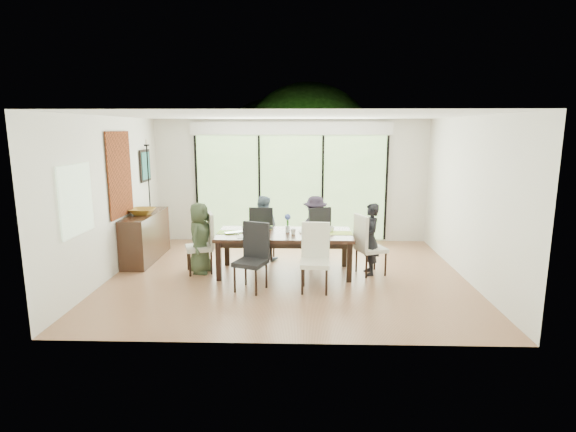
{
  "coord_description": "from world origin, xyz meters",
  "views": [
    {
      "loc": [
        0.23,
        -7.41,
        2.49
      ],
      "look_at": [
        0.0,
        0.25,
        1.0
      ],
      "focal_mm": 28.0,
      "sensor_mm": 36.0,
      "label": 1
    }
  ],
  "objects_px": {
    "person_left_end": "(200,238)",
    "laptop": "(235,233)",
    "vase": "(288,229)",
    "cup_b": "(293,232)",
    "cup_c": "(331,229)",
    "chair_far_left": "(263,232)",
    "cup_a": "(245,228)",
    "chair_left_end": "(199,243)",
    "person_far_right": "(315,228)",
    "chair_right_end": "(371,244)",
    "bowl": "(142,212)",
    "table_top": "(285,234)",
    "chair_near_right": "(315,258)",
    "person_far_left": "(263,228)",
    "chair_near_left": "(250,257)",
    "person_right_end": "(370,239)",
    "sideboard": "(146,237)",
    "chair_far_right": "(315,233)"
  },
  "relations": [
    {
      "from": "table_top",
      "to": "person_far_left",
      "type": "height_order",
      "value": "person_far_left"
    },
    {
      "from": "chair_far_right",
      "to": "cup_c",
      "type": "height_order",
      "value": "chair_far_right"
    },
    {
      "from": "chair_right_end",
      "to": "cup_c",
      "type": "xyz_separation_m",
      "value": [
        -0.7,
        0.1,
        0.24
      ]
    },
    {
      "from": "chair_right_end",
      "to": "chair_far_left",
      "type": "distance_m",
      "value": 2.13
    },
    {
      "from": "chair_left_end",
      "to": "chair_near_left",
      "type": "distance_m",
      "value": 1.33
    },
    {
      "from": "person_left_end",
      "to": "cup_a",
      "type": "relative_size",
      "value": 10.4
    },
    {
      "from": "person_left_end",
      "to": "chair_far_left",
      "type": "bearing_deg",
      "value": -39.55
    },
    {
      "from": "chair_far_left",
      "to": "vase",
      "type": "bearing_deg",
      "value": 125.83
    },
    {
      "from": "cup_b",
      "to": "person_far_left",
      "type": "bearing_deg",
      "value": 122.83
    },
    {
      "from": "table_top",
      "to": "cup_c",
      "type": "relative_size",
      "value": 19.35
    },
    {
      "from": "vase",
      "to": "bowl",
      "type": "xyz_separation_m",
      "value": [
        -2.76,
        0.61,
        0.18
      ]
    },
    {
      "from": "chair_near_right",
      "to": "laptop",
      "type": "distance_m",
      "value": 1.57
    },
    {
      "from": "vase",
      "to": "bowl",
      "type": "height_order",
      "value": "bowl"
    },
    {
      "from": "laptop",
      "to": "vase",
      "type": "bearing_deg",
      "value": -20.19
    },
    {
      "from": "laptop",
      "to": "cup_a",
      "type": "bearing_deg",
      "value": 29.39
    },
    {
      "from": "laptop",
      "to": "cup_c",
      "type": "bearing_deg",
      "value": -22.74
    },
    {
      "from": "person_right_end",
      "to": "vase",
      "type": "height_order",
      "value": "person_right_end"
    },
    {
      "from": "person_far_right",
      "to": "cup_b",
      "type": "height_order",
      "value": "person_far_right"
    },
    {
      "from": "chair_far_right",
      "to": "laptop",
      "type": "relative_size",
      "value": 3.33
    },
    {
      "from": "sideboard",
      "to": "chair_far_right",
      "type": "bearing_deg",
      "value": 1.56
    },
    {
      "from": "table_top",
      "to": "cup_b",
      "type": "height_order",
      "value": "cup_b"
    },
    {
      "from": "person_left_end",
      "to": "laptop",
      "type": "xyz_separation_m",
      "value": [
        0.63,
        -0.1,
        0.11
      ]
    },
    {
      "from": "cup_c",
      "to": "chair_far_left",
      "type": "bearing_deg",
      "value": 149.04
    },
    {
      "from": "vase",
      "to": "cup_b",
      "type": "bearing_deg",
      "value": -56.31
    },
    {
      "from": "person_left_end",
      "to": "cup_b",
      "type": "distance_m",
      "value": 1.64
    },
    {
      "from": "chair_far_left",
      "to": "vase",
      "type": "relative_size",
      "value": 9.17
    },
    {
      "from": "chair_left_end",
      "to": "person_left_end",
      "type": "distance_m",
      "value": 0.09
    },
    {
      "from": "table_top",
      "to": "laptop",
      "type": "xyz_separation_m",
      "value": [
        -0.85,
        -0.1,
        0.04
      ]
    },
    {
      "from": "chair_near_right",
      "to": "person_left_end",
      "type": "xyz_separation_m",
      "value": [
        -1.98,
        0.87,
        0.09
      ]
    },
    {
      "from": "chair_right_end",
      "to": "bowl",
      "type": "distance_m",
      "value": 4.28
    },
    {
      "from": "person_left_end",
      "to": "table_top",
      "type": "bearing_deg",
      "value": -79.08
    },
    {
      "from": "chair_far_left",
      "to": "chair_right_end",
      "type": "bearing_deg",
      "value": 160.28
    },
    {
      "from": "person_far_right",
      "to": "cup_b",
      "type": "relative_size",
      "value": 12.9
    },
    {
      "from": "chair_right_end",
      "to": "person_far_right",
      "type": "xyz_separation_m",
      "value": [
        -0.95,
        0.83,
        0.09
      ]
    },
    {
      "from": "laptop",
      "to": "cup_c",
      "type": "relative_size",
      "value": 2.66
    },
    {
      "from": "chair_right_end",
      "to": "laptop",
      "type": "bearing_deg",
      "value": 72.05
    },
    {
      "from": "chair_near_right",
      "to": "person_right_end",
      "type": "bearing_deg",
      "value": 45.22
    },
    {
      "from": "cup_c",
      "to": "bowl",
      "type": "relative_size",
      "value": 0.25
    },
    {
      "from": "person_left_end",
      "to": "bowl",
      "type": "height_order",
      "value": "person_left_end"
    },
    {
      "from": "table_top",
      "to": "bowl",
      "type": "relative_size",
      "value": 4.85
    },
    {
      "from": "vase",
      "to": "cup_a",
      "type": "relative_size",
      "value": 0.97
    },
    {
      "from": "chair_near_right",
      "to": "person_far_left",
      "type": "relative_size",
      "value": 0.85
    },
    {
      "from": "chair_near_left",
      "to": "person_right_end",
      "type": "xyz_separation_m",
      "value": [
        1.98,
        0.87,
        0.09
      ]
    },
    {
      "from": "chair_near_right",
      "to": "person_right_end",
      "type": "xyz_separation_m",
      "value": [
        0.98,
        0.87,
        0.09
      ]
    },
    {
      "from": "chair_left_end",
      "to": "laptop",
      "type": "height_order",
      "value": "chair_left_end"
    },
    {
      "from": "person_far_left",
      "to": "chair_near_right",
      "type": "bearing_deg",
      "value": 131.66
    },
    {
      "from": "cup_c",
      "to": "cup_b",
      "type": "bearing_deg",
      "value": -162.9
    },
    {
      "from": "chair_right_end",
      "to": "cup_a",
      "type": "relative_size",
      "value": 8.87
    },
    {
      "from": "chair_left_end",
      "to": "vase",
      "type": "xyz_separation_m",
      "value": [
        1.55,
        0.05,
        0.25
      ]
    },
    {
      "from": "vase",
      "to": "laptop",
      "type": "xyz_separation_m",
      "value": [
        -0.9,
        -0.15,
        -0.05
      ]
    }
  ]
}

